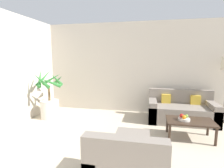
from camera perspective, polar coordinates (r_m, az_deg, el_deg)
name	(u,v)px	position (r m, az deg, el deg)	size (l,w,h in m)	color
wall_back	(160,68)	(5.31, 15.55, 4.96)	(8.53, 0.06, 2.70)	#BCB2A3
potted_palm	(50,102)	(5.12, -19.68, -5.41)	(0.77, 0.85, 1.35)	beige
sofa_loveseat	(181,111)	(4.95, 21.62, -8.20)	(1.66, 0.84, 0.80)	gray
coffee_table	(190,123)	(3.99, 24.13, -11.48)	(0.93, 0.56, 0.39)	#38281E
fruit_bowl	(184,119)	(3.92, 22.48, -10.58)	(0.23, 0.23, 0.04)	beige
apple_red	(182,116)	(3.92, 21.78, -9.57)	(0.08, 0.08, 0.08)	red
apple_green	(186,116)	(3.95, 23.14, -9.60)	(0.07, 0.07, 0.07)	olive
orange_fruit	(184,117)	(3.85, 22.47, -9.94)	(0.08, 0.08, 0.08)	orange
ottoman	(132,144)	(3.18, 6.67, -18.82)	(0.57, 0.47, 0.38)	gray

